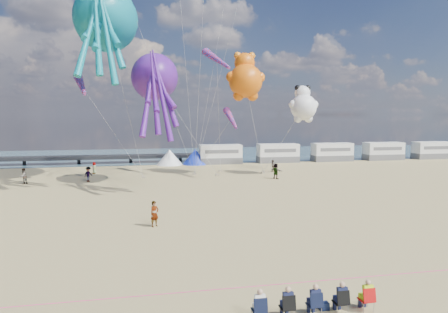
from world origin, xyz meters
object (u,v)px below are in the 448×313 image
tent_white (170,157)px  windsock_mid (217,59)px  cooler_navy (324,306)px  beachgoer_7 (273,166)px  kite_panda (304,107)px  beachgoer_2 (88,174)px  sandbag_a (143,177)px  sandbag_d (221,171)px  tent_blue (195,157)px  motorhome_2 (332,152)px  beachgoer_0 (94,168)px  kite_octopus_purple (155,77)px  sandbag_b (217,175)px  beachgoer_1 (23,176)px  motorhome_0 (220,154)px  standing_person (155,214)px  windsock_left (81,85)px  motorhome_1 (278,153)px  kite_octopus_teal (106,20)px  windsock_right (231,119)px  kite_teddy_orange (246,81)px  sandbag_c (263,173)px  sandbag_e (195,174)px  motorhome_3 (383,151)px  spectator_row (314,299)px  motorhome_4 (432,150)px  beachgoer_4 (276,171)px

tent_white → windsock_mid: bearing=-68.2°
cooler_navy → beachgoer_7: 38.53m
kite_panda → tent_white: bearing=161.0°
beachgoer_2 → windsock_mid: 20.47m
cooler_navy → sandbag_a: cooler_navy is taller
sandbag_d → tent_blue: bearing=104.8°
motorhome_2 → cooler_navy: motorhome_2 is taller
beachgoer_0 → beachgoer_7: (23.56, -2.95, 0.03)m
beachgoer_7 → kite_octopus_purple: 20.33m
motorhome_2 → sandbag_b: 25.06m
kite_octopus_purple → kite_panda: (18.31, 2.52, -3.15)m
beachgoer_2 → windsock_mid: bearing=-44.7°
tent_blue → beachgoer_1: bearing=-145.8°
motorhome_0 → beachgoer_1: (-25.00, -14.29, -0.61)m
standing_person → windsock_left: 26.01m
beachgoer_2 → beachgoer_1: bearing=134.3°
motorhome_1 → standing_person: bearing=-120.9°
beachgoer_0 → kite_octopus_purple: 16.58m
tent_white → kite_octopus_teal: kite_octopus_teal is taller
beachgoer_2 → windsock_right: size_ratio=0.39×
sandbag_a → motorhome_0: bearing=46.0°
kite_octopus_teal → motorhome_2: bearing=8.6°
beachgoer_0 → kite_teddy_orange: size_ratio=0.21×
standing_person → sandbag_c: standing_person is taller
kite_panda → kite_teddy_orange: kite_teddy_orange is taller
motorhome_1 → sandbag_c: 13.00m
beachgoer_2 → windsock_right: 17.94m
sandbag_e → sandbag_b: bearing=-25.4°
tent_white → sandbag_d: (6.36, -8.92, -1.09)m
sandbag_e → kite_octopus_purple: size_ratio=0.04×
sandbag_d → sandbag_b: bearing=-107.3°
motorhome_1 → motorhome_3: size_ratio=1.00×
motorhome_3 → cooler_navy: bearing=-124.9°
standing_person → kite_panda: bearing=11.6°
motorhome_1 → kite_octopus_purple: size_ratio=0.57×
beachgoer_2 → sandbag_e: bearing=-36.0°
spectator_row → kite_octopus_teal: bearing=106.9°
motorhome_1 → sandbag_c: bearing=-117.2°
motorhome_4 → beachgoer_7: size_ratio=4.19×
sandbag_b → kite_panda: bearing=-11.1°
motorhome_0 → standing_person: motorhome_0 is taller
tent_blue → cooler_navy: tent_blue is taller
tent_white → beachgoer_4: size_ratio=2.14×
tent_white → beachgoer_7: bearing=-37.9°
sandbag_a → kite_panda: bearing=-6.2°
beachgoer_7 → beachgoer_1: bearing=-99.9°
motorhome_2 → tent_blue: size_ratio=1.65×
sandbag_e → beachgoer_4: bearing=-27.9°
motorhome_1 → kite_octopus_purple: 28.16m
motorhome_3 → kite_teddy_orange: (-27.72, -12.97, 10.40)m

